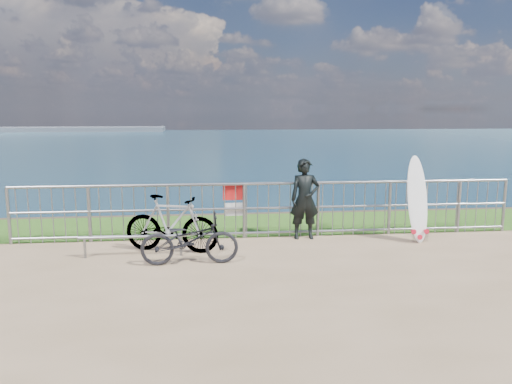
{
  "coord_description": "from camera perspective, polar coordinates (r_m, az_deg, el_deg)",
  "views": [
    {
      "loc": [
        -1.27,
        -8.12,
        2.56
      ],
      "look_at": [
        -0.3,
        1.2,
        1.0
      ],
      "focal_mm": 35.0,
      "sensor_mm": 36.0,
      "label": 1
    }
  ],
  "objects": [
    {
      "name": "railing",
      "position": [
        10.0,
        1.55,
        -1.97
      ],
      "size": [
        10.06,
        0.1,
        1.13
      ],
      "color": "gray",
      "rests_on": "ground"
    },
    {
      "name": "bike_rack",
      "position": [
        9.01,
        -13.88,
        -5.25
      ],
      "size": [
        1.85,
        0.05,
        0.38
      ],
      "color": "gray",
      "rests_on": "ground"
    },
    {
      "name": "surfer",
      "position": [
        9.93,
        5.61,
        -0.81
      ],
      "size": [
        0.59,
        0.39,
        1.6
      ],
      "primitive_type": "imported",
      "rotation": [
        0.0,
        0.0,
        -0.01
      ],
      "color": "black",
      "rests_on": "ground"
    },
    {
      "name": "bicycle_near",
      "position": [
        8.38,
        -7.6,
        -5.4
      ],
      "size": [
        1.63,
        0.6,
        0.85
      ],
      "primitive_type": "imported",
      "rotation": [
        0.0,
        0.0,
        1.59
      ],
      "color": "black",
      "rests_on": "ground"
    },
    {
      "name": "grass_strip",
      "position": [
        11.19,
        0.75,
        -3.72
      ],
      "size": [
        120.0,
        120.0,
        0.0
      ],
      "primitive_type": "plane",
      "color": "#285517",
      "rests_on": "ground"
    },
    {
      "name": "surfboard",
      "position": [
        10.16,
        17.98,
        -1.12
      ],
      "size": [
        0.51,
        0.47,
        1.69
      ],
      "color": "white",
      "rests_on": "ground"
    },
    {
      "name": "bicycle_far",
      "position": [
        9.13,
        -9.65,
        -3.58
      ],
      "size": [
        1.81,
        0.96,
        1.05
      ],
      "primitive_type": "imported",
      "rotation": [
        0.0,
        0.0,
        1.29
      ],
      "color": "black",
      "rests_on": "ground"
    },
    {
      "name": "seascape",
      "position": [
        161.43,
        -21.34,
        6.49
      ],
      "size": [
        260.0,
        260.0,
        5.0
      ],
      "color": "brown",
      "rests_on": "ground"
    }
  ]
}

